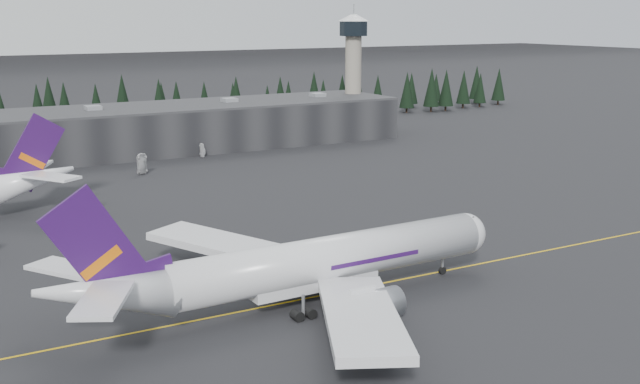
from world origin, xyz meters
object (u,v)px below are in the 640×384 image
control_tower (353,60)px  gse_vehicle_b (203,155)px  gse_vehicle_a (142,171)px  terminal (131,130)px  jet_main (294,266)px

control_tower → gse_vehicle_b: control_tower is taller
control_tower → gse_vehicle_a: (-82.23, -34.56, -22.68)m
control_tower → gse_vehicle_a: control_tower is taller
terminal → gse_vehicle_b: (14.48, -16.79, -5.64)m
control_tower → terminal: bearing=-177.7°
jet_main → gse_vehicle_a: size_ratio=12.68×
jet_main → gse_vehicle_a: bearing=82.3°
control_tower → jet_main: control_tower is taller
terminal → control_tower: control_tower is taller
control_tower → gse_vehicle_b: (-60.52, -19.79, -22.75)m
jet_main → control_tower: bearing=53.3°
control_tower → gse_vehicle_b: size_ratio=9.76×
terminal → jet_main: size_ratio=2.41×
control_tower → jet_main: size_ratio=0.57×
jet_main → gse_vehicle_a: (10.41, 97.13, -4.78)m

